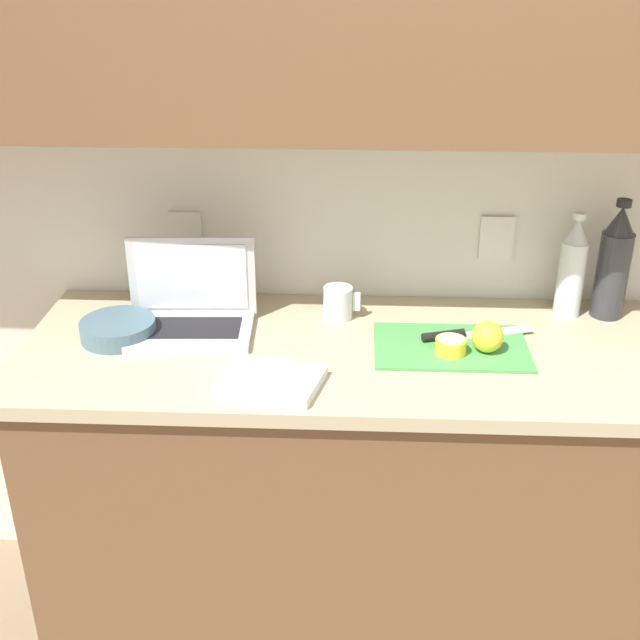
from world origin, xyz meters
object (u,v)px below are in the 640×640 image
cutting_board (451,347)px  measuring_cup (338,303)px  bottle_green_soda (614,264)px  bottle_oil_tall (572,269)px  lemon_whole_beside (488,337)px  lemon_half_cut (451,346)px  bowl_white (118,329)px  knife (458,334)px  laptop (190,309)px

cutting_board → measuring_cup: size_ratio=3.85×
bottle_green_soda → bottle_oil_tall: 0.11m
measuring_cup → cutting_board: bearing=-29.9°
lemon_whole_beside → cutting_board: bearing=163.4°
measuring_cup → lemon_half_cut: bearing=-36.3°
lemon_whole_beside → bowl_white: size_ratio=0.41×
lemon_whole_beside → bottle_oil_tall: size_ratio=0.27×
measuring_cup → bottle_oil_tall: bearing=4.7°
bowl_white → measuring_cup: bearing=14.8°
lemon_half_cut → bowl_white: same height
bowl_white → lemon_half_cut: bearing=-4.0°
cutting_board → measuring_cup: 0.33m
cutting_board → bottle_green_soda: bottle_green_soda is taller
knife → lemon_half_cut: (-0.03, -0.08, 0.01)m
knife → bottle_oil_tall: 0.37m
bottle_green_soda → bowl_white: bearing=-171.2°
lemon_half_cut → measuring_cup: 0.34m
laptop → measuring_cup: bearing=9.4°
bottle_oil_tall → cutting_board: bearing=-147.1°
knife → bowl_white: bearing=164.8°
knife → bottle_green_soda: bearing=5.2°
bowl_white → cutting_board: bearing=-1.2°
knife → lemon_half_cut: 0.09m
bottle_green_soda → cutting_board: bearing=-153.9°
measuring_cup → bowl_white: bearing=-165.2°
laptop → cutting_board: bearing=-9.7°
lemon_whole_beside → bottle_green_soda: bearing=34.1°
laptop → knife: 0.68m
cutting_board → lemon_half_cut: bearing=-98.9°
bottle_oil_tall → bottle_green_soda: bearing=0.0°
knife → lemon_whole_beside: size_ratio=3.78×
cutting_board → measuring_cup: measuring_cup is taller
lemon_half_cut → cutting_board: bearing=81.1°
knife → measuring_cup: 0.33m
bottle_green_soda → measuring_cup: bearing=-176.0°
bottle_green_soda → bottle_oil_tall: bottle_green_soda is taller
laptop → lemon_whole_beside: size_ratio=4.34×
lemon_whole_beside → laptop: bearing=171.8°
laptop → measuring_cup: (0.38, 0.08, -0.01)m
bottle_green_soda → bowl_white: (-1.26, -0.19, -0.12)m
cutting_board → lemon_whole_beside: lemon_whole_beside is taller
knife → cutting_board: bearing=-133.0°
laptop → bowl_white: size_ratio=1.77×
knife → lemon_half_cut: size_ratio=3.87×
laptop → lemon_half_cut: 0.66m
knife → bottle_oil_tall: size_ratio=1.02×
lemon_whole_beside → measuring_cup: 0.41m
laptop → lemon_half_cut: laptop is taller
bottle_oil_tall → lemon_half_cut: bearing=-142.9°
cutting_board → bowl_white: bowl_white is taller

